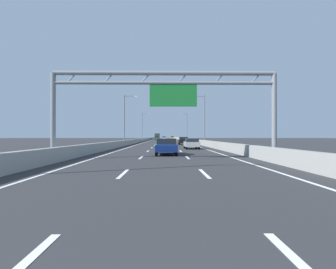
% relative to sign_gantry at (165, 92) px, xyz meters
% --- Properties ---
extents(ground_plane, '(260.00, 260.00, 0.00)m').
position_rel_sign_gantry_xyz_m(ground_plane, '(-0.09, 79.99, -4.84)').
color(ground_plane, '#2D2D30').
extents(lane_dash_left_1, '(0.16, 3.00, 0.01)m').
position_rel_sign_gantry_xyz_m(lane_dash_left_1, '(-1.89, -7.51, -4.84)').
color(lane_dash_left_1, white).
rests_on(lane_dash_left_1, ground_plane).
extents(lane_dash_left_2, '(0.16, 3.00, 0.01)m').
position_rel_sign_gantry_xyz_m(lane_dash_left_2, '(-1.89, 1.49, -4.84)').
color(lane_dash_left_2, white).
rests_on(lane_dash_left_2, ground_plane).
extents(lane_dash_left_3, '(0.16, 3.00, 0.01)m').
position_rel_sign_gantry_xyz_m(lane_dash_left_3, '(-1.89, 10.49, -4.84)').
color(lane_dash_left_3, white).
rests_on(lane_dash_left_3, ground_plane).
extents(lane_dash_left_4, '(0.16, 3.00, 0.01)m').
position_rel_sign_gantry_xyz_m(lane_dash_left_4, '(-1.89, 19.49, -4.84)').
color(lane_dash_left_4, white).
rests_on(lane_dash_left_4, ground_plane).
extents(lane_dash_left_5, '(0.16, 3.00, 0.01)m').
position_rel_sign_gantry_xyz_m(lane_dash_left_5, '(-1.89, 28.49, -4.84)').
color(lane_dash_left_5, white).
rests_on(lane_dash_left_5, ground_plane).
extents(lane_dash_left_6, '(0.16, 3.00, 0.01)m').
position_rel_sign_gantry_xyz_m(lane_dash_left_6, '(-1.89, 37.49, -4.84)').
color(lane_dash_left_6, white).
rests_on(lane_dash_left_6, ground_plane).
extents(lane_dash_left_7, '(0.16, 3.00, 0.01)m').
position_rel_sign_gantry_xyz_m(lane_dash_left_7, '(-1.89, 46.49, -4.84)').
color(lane_dash_left_7, white).
rests_on(lane_dash_left_7, ground_plane).
extents(lane_dash_left_8, '(0.16, 3.00, 0.01)m').
position_rel_sign_gantry_xyz_m(lane_dash_left_8, '(-1.89, 55.49, -4.84)').
color(lane_dash_left_8, white).
rests_on(lane_dash_left_8, ground_plane).
extents(lane_dash_left_9, '(0.16, 3.00, 0.01)m').
position_rel_sign_gantry_xyz_m(lane_dash_left_9, '(-1.89, 64.49, -4.84)').
color(lane_dash_left_9, white).
rests_on(lane_dash_left_9, ground_plane).
extents(lane_dash_left_10, '(0.16, 3.00, 0.01)m').
position_rel_sign_gantry_xyz_m(lane_dash_left_10, '(-1.89, 73.49, -4.84)').
color(lane_dash_left_10, white).
rests_on(lane_dash_left_10, ground_plane).
extents(lane_dash_left_11, '(0.16, 3.00, 0.01)m').
position_rel_sign_gantry_xyz_m(lane_dash_left_11, '(-1.89, 82.49, -4.84)').
color(lane_dash_left_11, white).
rests_on(lane_dash_left_11, ground_plane).
extents(lane_dash_left_12, '(0.16, 3.00, 0.01)m').
position_rel_sign_gantry_xyz_m(lane_dash_left_12, '(-1.89, 91.49, -4.84)').
color(lane_dash_left_12, white).
rests_on(lane_dash_left_12, ground_plane).
extents(lane_dash_left_13, '(0.16, 3.00, 0.01)m').
position_rel_sign_gantry_xyz_m(lane_dash_left_13, '(-1.89, 100.49, -4.84)').
color(lane_dash_left_13, white).
rests_on(lane_dash_left_13, ground_plane).
extents(lane_dash_left_14, '(0.16, 3.00, 0.01)m').
position_rel_sign_gantry_xyz_m(lane_dash_left_14, '(-1.89, 109.49, -4.84)').
color(lane_dash_left_14, white).
rests_on(lane_dash_left_14, ground_plane).
extents(lane_dash_left_15, '(0.16, 3.00, 0.01)m').
position_rel_sign_gantry_xyz_m(lane_dash_left_15, '(-1.89, 118.49, -4.84)').
color(lane_dash_left_15, white).
rests_on(lane_dash_left_15, ground_plane).
extents(lane_dash_left_16, '(0.16, 3.00, 0.01)m').
position_rel_sign_gantry_xyz_m(lane_dash_left_16, '(-1.89, 127.49, -4.84)').
color(lane_dash_left_16, white).
rests_on(lane_dash_left_16, ground_plane).
extents(lane_dash_left_17, '(0.16, 3.00, 0.01)m').
position_rel_sign_gantry_xyz_m(lane_dash_left_17, '(-1.89, 136.49, -4.84)').
color(lane_dash_left_17, white).
rests_on(lane_dash_left_17, ground_plane).
extents(lane_dash_right_1, '(0.16, 3.00, 0.01)m').
position_rel_sign_gantry_xyz_m(lane_dash_right_1, '(1.71, -7.51, -4.84)').
color(lane_dash_right_1, white).
rests_on(lane_dash_right_1, ground_plane).
extents(lane_dash_right_2, '(0.16, 3.00, 0.01)m').
position_rel_sign_gantry_xyz_m(lane_dash_right_2, '(1.71, 1.49, -4.84)').
color(lane_dash_right_2, white).
rests_on(lane_dash_right_2, ground_plane).
extents(lane_dash_right_3, '(0.16, 3.00, 0.01)m').
position_rel_sign_gantry_xyz_m(lane_dash_right_3, '(1.71, 10.49, -4.84)').
color(lane_dash_right_3, white).
rests_on(lane_dash_right_3, ground_plane).
extents(lane_dash_right_4, '(0.16, 3.00, 0.01)m').
position_rel_sign_gantry_xyz_m(lane_dash_right_4, '(1.71, 19.49, -4.84)').
color(lane_dash_right_4, white).
rests_on(lane_dash_right_4, ground_plane).
extents(lane_dash_right_5, '(0.16, 3.00, 0.01)m').
position_rel_sign_gantry_xyz_m(lane_dash_right_5, '(1.71, 28.49, -4.84)').
color(lane_dash_right_5, white).
rests_on(lane_dash_right_5, ground_plane).
extents(lane_dash_right_6, '(0.16, 3.00, 0.01)m').
position_rel_sign_gantry_xyz_m(lane_dash_right_6, '(1.71, 37.49, -4.84)').
color(lane_dash_right_6, white).
rests_on(lane_dash_right_6, ground_plane).
extents(lane_dash_right_7, '(0.16, 3.00, 0.01)m').
position_rel_sign_gantry_xyz_m(lane_dash_right_7, '(1.71, 46.49, -4.84)').
color(lane_dash_right_7, white).
rests_on(lane_dash_right_7, ground_plane).
extents(lane_dash_right_8, '(0.16, 3.00, 0.01)m').
position_rel_sign_gantry_xyz_m(lane_dash_right_8, '(1.71, 55.49, -4.84)').
color(lane_dash_right_8, white).
rests_on(lane_dash_right_8, ground_plane).
extents(lane_dash_right_9, '(0.16, 3.00, 0.01)m').
position_rel_sign_gantry_xyz_m(lane_dash_right_9, '(1.71, 64.49, -4.84)').
color(lane_dash_right_9, white).
rests_on(lane_dash_right_9, ground_plane).
extents(lane_dash_right_10, '(0.16, 3.00, 0.01)m').
position_rel_sign_gantry_xyz_m(lane_dash_right_10, '(1.71, 73.49, -4.84)').
color(lane_dash_right_10, white).
rests_on(lane_dash_right_10, ground_plane).
extents(lane_dash_right_11, '(0.16, 3.00, 0.01)m').
position_rel_sign_gantry_xyz_m(lane_dash_right_11, '(1.71, 82.49, -4.84)').
color(lane_dash_right_11, white).
rests_on(lane_dash_right_11, ground_plane).
extents(lane_dash_right_12, '(0.16, 3.00, 0.01)m').
position_rel_sign_gantry_xyz_m(lane_dash_right_12, '(1.71, 91.49, -4.84)').
color(lane_dash_right_12, white).
rests_on(lane_dash_right_12, ground_plane).
extents(lane_dash_right_13, '(0.16, 3.00, 0.01)m').
position_rel_sign_gantry_xyz_m(lane_dash_right_13, '(1.71, 100.49, -4.84)').
color(lane_dash_right_13, white).
rests_on(lane_dash_right_13, ground_plane).
extents(lane_dash_right_14, '(0.16, 3.00, 0.01)m').
position_rel_sign_gantry_xyz_m(lane_dash_right_14, '(1.71, 109.49, -4.84)').
color(lane_dash_right_14, white).
rests_on(lane_dash_right_14, ground_plane).
extents(lane_dash_right_15, '(0.16, 3.00, 0.01)m').
position_rel_sign_gantry_xyz_m(lane_dash_right_15, '(1.71, 118.49, -4.84)').
color(lane_dash_right_15, white).
rests_on(lane_dash_right_15, ground_plane).
extents(lane_dash_right_16, '(0.16, 3.00, 0.01)m').
position_rel_sign_gantry_xyz_m(lane_dash_right_16, '(1.71, 127.49, -4.84)').
color(lane_dash_right_16, white).
rests_on(lane_dash_right_16, ground_plane).
extents(lane_dash_right_17, '(0.16, 3.00, 0.01)m').
position_rel_sign_gantry_xyz_m(lane_dash_right_17, '(1.71, 136.49, -4.84)').
color(lane_dash_right_17, white).
rests_on(lane_dash_right_17, ground_plane).
extents(edge_line_left, '(0.16, 176.00, 0.01)m').
position_rel_sign_gantry_xyz_m(edge_line_left, '(-5.34, 67.99, -4.84)').
color(edge_line_left, white).
rests_on(edge_line_left, ground_plane).
extents(edge_line_right, '(0.16, 176.00, 0.01)m').
position_rel_sign_gantry_xyz_m(edge_line_right, '(5.16, 67.99, -4.84)').
color(edge_line_right, white).
rests_on(edge_line_right, ground_plane).
extents(barrier_left, '(0.45, 220.00, 0.95)m').
position_rel_sign_gantry_xyz_m(barrier_left, '(-6.99, 89.99, -4.37)').
color(barrier_left, '#9E9E99').
rests_on(barrier_left, ground_plane).
extents(barrier_right, '(0.45, 220.00, 0.95)m').
position_rel_sign_gantry_xyz_m(barrier_right, '(6.81, 89.99, -4.37)').
color(barrier_right, '#9E9E99').
rests_on(barrier_right, ground_plane).
extents(sign_gantry, '(16.27, 0.36, 6.36)m').
position_rel_sign_gantry_xyz_m(sign_gantry, '(0.00, 0.00, 0.00)').
color(sign_gantry, gray).
rests_on(sign_gantry, ground_plane).
extents(streetlamp_left_mid, '(2.58, 0.28, 9.50)m').
position_rel_sign_gantry_xyz_m(streetlamp_left_mid, '(-7.55, 32.80, 0.56)').
color(streetlamp_left_mid, slate).
rests_on(streetlamp_left_mid, ground_plane).
extents(streetlamp_right_mid, '(2.58, 0.28, 9.50)m').
position_rel_sign_gantry_xyz_m(streetlamp_right_mid, '(7.38, 32.80, 0.56)').
color(streetlamp_right_mid, slate).
rests_on(streetlamp_right_mid, ground_plane).
extents(streetlamp_left_far, '(2.58, 0.28, 9.50)m').
position_rel_sign_gantry_xyz_m(streetlamp_left_far, '(-7.55, 74.10, 0.56)').
color(streetlamp_left_far, slate).
rests_on(streetlamp_left_far, ground_plane).
extents(streetlamp_right_far, '(2.58, 0.28, 9.50)m').
position_rel_sign_gantry_xyz_m(streetlamp_right_far, '(7.38, 74.10, 0.56)').
color(streetlamp_right_far, slate).
rests_on(streetlamp_right_far, ground_plane).
extents(blue_car, '(1.89, 4.64, 1.45)m').
position_rel_sign_gantry_xyz_m(blue_car, '(0.09, 4.98, -4.09)').
color(blue_car, '#2347AD').
rests_on(blue_car, ground_plane).
extents(silver_car, '(1.78, 4.25, 1.36)m').
position_rel_sign_gantry_xyz_m(silver_car, '(3.44, 15.79, -4.13)').
color(silver_car, '#A8ADB2').
rests_on(silver_car, ground_plane).
extents(green_car, '(1.85, 4.50, 1.47)m').
position_rel_sign_gantry_xyz_m(green_car, '(-3.85, 108.82, -4.10)').
color(green_car, '#1E7A38').
rests_on(green_car, ground_plane).
extents(yellow_car, '(1.70, 4.38, 1.54)m').
position_rel_sign_gantry_xyz_m(yellow_car, '(3.67, 114.69, -4.05)').
color(yellow_car, yellow).
rests_on(yellow_car, ground_plane).
extents(white_car, '(1.75, 4.58, 1.47)m').
position_rel_sign_gantry_xyz_m(white_car, '(-0.32, 107.21, -4.10)').
color(white_car, silver).
rests_on(white_car, ground_plane).
extents(black_car, '(1.73, 4.42, 1.49)m').
position_rel_sign_gantry_xyz_m(black_car, '(3.51, 32.96, -4.07)').
color(black_car, black).
rests_on(black_car, ground_plane).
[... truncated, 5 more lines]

